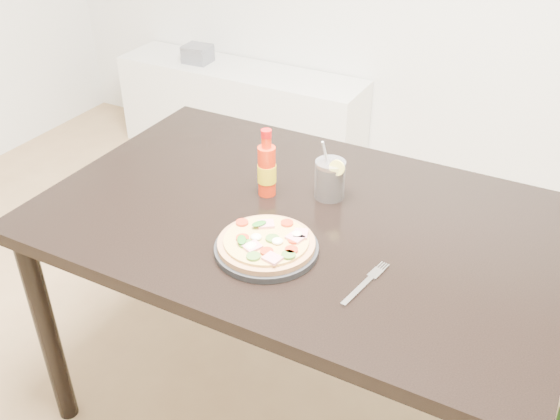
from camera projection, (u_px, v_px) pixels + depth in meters
The scene contains 8 objects.
dining_table at pixel (300, 239), 1.72m from camera, with size 1.40×0.90×0.75m.
plate at pixel (266, 249), 1.53m from camera, with size 0.26×0.26×0.02m, color black.
pizza at pixel (267, 242), 1.52m from camera, with size 0.24×0.24×0.03m.
hot_sauce_bottle at pixel (267, 169), 1.72m from camera, with size 0.06×0.06×0.20m.
cola_cup at pixel (330, 180), 1.72m from camera, with size 0.09×0.08×0.17m.
fork at pixel (367, 282), 1.43m from camera, with size 0.05×0.19×0.00m.
media_console at pixel (241, 112), 3.47m from camera, with size 1.40×0.34×0.50m, color white.
cd_stack at pixel (198, 54), 3.39m from camera, with size 0.14×0.12×0.09m.
Camera 1 is at (0.91, -0.66, 1.66)m, focal length 40.00 mm.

